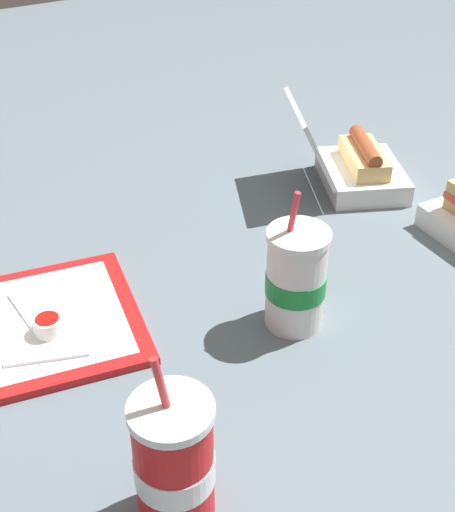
{
  "coord_description": "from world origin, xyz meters",
  "views": [
    {
      "loc": [
        0.45,
        0.75,
        0.66
      ],
      "look_at": [
        0.03,
        -0.01,
        0.05
      ],
      "focal_mm": 50.0,
      "sensor_mm": 36.0,
      "label": 1
    }
  ],
  "objects_px": {
    "ketchup_cup": "(48,325)",
    "soda_cup_front": "(296,279)",
    "clamshell_hotdog_corner": "(356,166)",
    "soda_cup_corner": "(174,463)",
    "food_tray": "(5,333)",
    "plastic_fork": "(47,358)"
  },
  "relations": [
    {
      "from": "plastic_fork",
      "to": "soda_cup_corner",
      "type": "xyz_separation_m",
      "value": [
        -0.05,
        0.28,
        0.06
      ]
    },
    {
      "from": "clamshell_hotdog_corner",
      "to": "soda_cup_corner",
      "type": "distance_m",
      "value": 0.76
    },
    {
      "from": "food_tray",
      "to": "plastic_fork",
      "type": "bearing_deg",
      "value": 111.46
    },
    {
      "from": "ketchup_cup",
      "to": "soda_cup_front",
      "type": "bearing_deg",
      "value": 157.36
    },
    {
      "from": "food_tray",
      "to": "plastic_fork",
      "type": "distance_m",
      "value": 0.09
    },
    {
      "from": "soda_cup_front",
      "to": "clamshell_hotdog_corner",
      "type": "bearing_deg",
      "value": -139.33
    },
    {
      "from": "soda_cup_front",
      "to": "ketchup_cup",
      "type": "bearing_deg",
      "value": -22.64
    },
    {
      "from": "clamshell_hotdog_corner",
      "to": "soda_cup_front",
      "type": "bearing_deg",
      "value": 40.67
    },
    {
      "from": "plastic_fork",
      "to": "soda_cup_corner",
      "type": "height_order",
      "value": "soda_cup_corner"
    },
    {
      "from": "ketchup_cup",
      "to": "soda_cup_front",
      "type": "xyz_separation_m",
      "value": [
        -0.31,
        0.13,
        0.05
      ]
    },
    {
      "from": "soda_cup_corner",
      "to": "food_tray",
      "type": "bearing_deg",
      "value": -76.84
    },
    {
      "from": "ketchup_cup",
      "to": "clamshell_hotdog_corner",
      "type": "height_order",
      "value": "clamshell_hotdog_corner"
    },
    {
      "from": "plastic_fork",
      "to": "food_tray",
      "type": "bearing_deg",
      "value": -51.37
    },
    {
      "from": "food_tray",
      "to": "soda_cup_corner",
      "type": "relative_size",
      "value": 1.83
    },
    {
      "from": "plastic_fork",
      "to": "soda_cup_front",
      "type": "distance_m",
      "value": 0.35
    },
    {
      "from": "food_tray",
      "to": "ketchup_cup",
      "type": "bearing_deg",
      "value": 145.67
    },
    {
      "from": "food_tray",
      "to": "soda_cup_front",
      "type": "height_order",
      "value": "soda_cup_front"
    },
    {
      "from": "soda_cup_corner",
      "to": "plastic_fork",
      "type": "bearing_deg",
      "value": -79.54
    },
    {
      "from": "food_tray",
      "to": "clamshell_hotdog_corner",
      "type": "height_order",
      "value": "clamshell_hotdog_corner"
    },
    {
      "from": "plastic_fork",
      "to": "soda_cup_corner",
      "type": "relative_size",
      "value": 0.5
    },
    {
      "from": "plastic_fork",
      "to": "soda_cup_corner",
      "type": "distance_m",
      "value": 0.29
    },
    {
      "from": "plastic_fork",
      "to": "soda_cup_front",
      "type": "height_order",
      "value": "soda_cup_front"
    }
  ]
}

